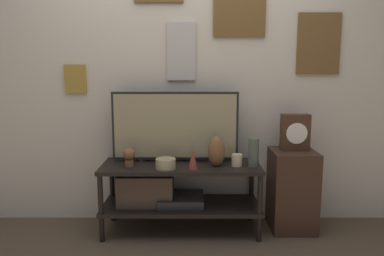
{
  "coord_description": "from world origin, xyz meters",
  "views": [
    {
      "loc": [
        0.09,
        -2.62,
        1.31
      ],
      "look_at": [
        0.08,
        0.27,
        0.85
      ],
      "focal_mm": 35.0,
      "sensor_mm": 36.0,
      "label": 1
    }
  ],
  "objects_px": {
    "candle_jar": "(238,160)",
    "decorative_bust": "(130,156)",
    "television": "(176,126)",
    "vase_wide_bowl": "(167,164)",
    "mantel_clock": "(296,132)",
    "vase_urn_stoneware": "(218,151)",
    "vase_tall_ceramic": "(255,152)",
    "vase_slim_bronze": "(194,159)"
  },
  "relations": [
    {
      "from": "candle_jar",
      "to": "decorative_bust",
      "type": "height_order",
      "value": "decorative_bust"
    },
    {
      "from": "television",
      "to": "candle_jar",
      "type": "height_order",
      "value": "television"
    },
    {
      "from": "vase_wide_bowl",
      "to": "mantel_clock",
      "type": "bearing_deg",
      "value": 10.95
    },
    {
      "from": "candle_jar",
      "to": "decorative_bust",
      "type": "xyz_separation_m",
      "value": [
        -0.84,
        -0.02,
        0.04
      ]
    },
    {
      "from": "vase_urn_stoneware",
      "to": "vase_tall_ceramic",
      "type": "relative_size",
      "value": 1.07
    },
    {
      "from": "vase_slim_bronze",
      "to": "decorative_bust",
      "type": "distance_m",
      "value": 0.5
    },
    {
      "from": "vase_urn_stoneware",
      "to": "mantel_clock",
      "type": "distance_m",
      "value": 0.66
    },
    {
      "from": "television",
      "to": "decorative_bust",
      "type": "bearing_deg",
      "value": -155.21
    },
    {
      "from": "candle_jar",
      "to": "mantel_clock",
      "type": "xyz_separation_m",
      "value": [
        0.48,
        0.12,
        0.2
      ]
    },
    {
      "from": "vase_tall_ceramic",
      "to": "candle_jar",
      "type": "distance_m",
      "value": 0.14
    },
    {
      "from": "vase_slim_bronze",
      "to": "decorative_bust",
      "type": "height_order",
      "value": "vase_slim_bronze"
    },
    {
      "from": "vase_tall_ceramic",
      "to": "television",
      "type": "bearing_deg",
      "value": 166.11
    },
    {
      "from": "vase_urn_stoneware",
      "to": "candle_jar",
      "type": "height_order",
      "value": "vase_urn_stoneware"
    },
    {
      "from": "decorative_bust",
      "to": "vase_urn_stoneware",
      "type": "bearing_deg",
      "value": 0.88
    },
    {
      "from": "television",
      "to": "mantel_clock",
      "type": "bearing_deg",
      "value": -1.73
    },
    {
      "from": "vase_slim_bronze",
      "to": "mantel_clock",
      "type": "bearing_deg",
      "value": 14.88
    },
    {
      "from": "vase_urn_stoneware",
      "to": "mantel_clock",
      "type": "bearing_deg",
      "value": 10.9
    },
    {
      "from": "vase_wide_bowl",
      "to": "candle_jar",
      "type": "relative_size",
      "value": 1.64
    },
    {
      "from": "vase_urn_stoneware",
      "to": "decorative_bust",
      "type": "xyz_separation_m",
      "value": [
        -0.68,
        -0.01,
        -0.03
      ]
    },
    {
      "from": "vase_slim_bronze",
      "to": "vase_wide_bowl",
      "type": "bearing_deg",
      "value": 174.72
    },
    {
      "from": "television",
      "to": "vase_wide_bowl",
      "type": "relative_size",
      "value": 6.63
    },
    {
      "from": "vase_urn_stoneware",
      "to": "mantel_clock",
      "type": "relative_size",
      "value": 0.81
    },
    {
      "from": "television",
      "to": "vase_tall_ceramic",
      "type": "bearing_deg",
      "value": -13.89
    },
    {
      "from": "television",
      "to": "mantel_clock",
      "type": "xyz_separation_m",
      "value": [
        0.97,
        -0.03,
        -0.05
      ]
    },
    {
      "from": "vase_slim_bronze",
      "to": "candle_jar",
      "type": "height_order",
      "value": "vase_slim_bronze"
    },
    {
      "from": "vase_tall_ceramic",
      "to": "decorative_bust",
      "type": "height_order",
      "value": "vase_tall_ceramic"
    },
    {
      "from": "television",
      "to": "vase_urn_stoneware",
      "type": "bearing_deg",
      "value": -24.94
    },
    {
      "from": "decorative_bust",
      "to": "mantel_clock",
      "type": "bearing_deg",
      "value": 5.78
    },
    {
      "from": "vase_tall_ceramic",
      "to": "mantel_clock",
      "type": "relative_size",
      "value": 0.76
    },
    {
      "from": "vase_tall_ceramic",
      "to": "vase_wide_bowl",
      "type": "bearing_deg",
      "value": -173.57
    },
    {
      "from": "vase_slim_bronze",
      "to": "decorative_bust",
      "type": "xyz_separation_m",
      "value": [
        -0.5,
        0.08,
        0.0
      ]
    },
    {
      "from": "vase_slim_bronze",
      "to": "vase_urn_stoneware",
      "type": "xyz_separation_m",
      "value": [
        0.18,
        0.1,
        0.04
      ]
    },
    {
      "from": "vase_wide_bowl",
      "to": "mantel_clock",
      "type": "height_order",
      "value": "mantel_clock"
    },
    {
      "from": "vase_wide_bowl",
      "to": "vase_slim_bronze",
      "type": "bearing_deg",
      "value": -5.28
    },
    {
      "from": "vase_slim_bronze",
      "to": "vase_tall_ceramic",
      "type": "xyz_separation_m",
      "value": [
        0.47,
        0.1,
        0.03
      ]
    },
    {
      "from": "television",
      "to": "vase_urn_stoneware",
      "type": "relative_size",
      "value": 4.3
    },
    {
      "from": "vase_tall_ceramic",
      "to": "mantel_clock",
      "type": "height_order",
      "value": "mantel_clock"
    },
    {
      "from": "decorative_bust",
      "to": "vase_slim_bronze",
      "type": "bearing_deg",
      "value": -9.73
    },
    {
      "from": "vase_slim_bronze",
      "to": "vase_urn_stoneware",
      "type": "relative_size",
      "value": 0.68
    },
    {
      "from": "vase_slim_bronze",
      "to": "mantel_clock",
      "type": "relative_size",
      "value": 0.55
    },
    {
      "from": "vase_slim_bronze",
      "to": "mantel_clock",
      "type": "distance_m",
      "value": 0.87
    },
    {
      "from": "vase_slim_bronze",
      "to": "vase_wide_bowl",
      "type": "distance_m",
      "value": 0.21
    }
  ]
}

